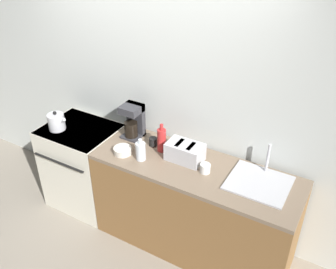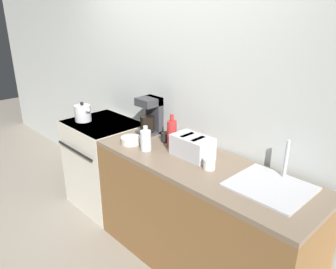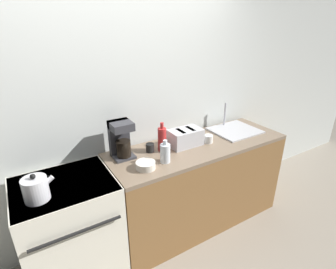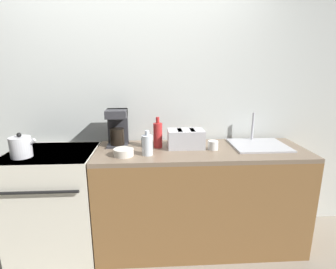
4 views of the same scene
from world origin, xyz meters
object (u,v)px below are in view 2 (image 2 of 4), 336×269
object	(u,v)px
kettle	(83,113)
bottle_red	(172,133)
coffee_maker	(151,115)
bowl	(131,140)
stove	(105,163)
bottle_clear	(146,140)
toaster	(192,146)
cup_white	(209,164)
cup_black	(165,137)

from	to	relation	value
kettle	bottle_red	bearing A→B (deg)	10.15
coffee_maker	bowl	size ratio (longest dim) A/B	2.05
stove	coffee_maker	world-z (taller)	coffee_maker
coffee_maker	bottle_clear	xyz separation A→B (m)	(0.27, -0.29, -0.08)
toaster	cup_white	world-z (taller)	toaster
bottle_red	coffee_maker	bearing A→B (deg)	166.66
bottle_red	toaster	bearing A→B (deg)	-4.92
coffee_maker	cup_black	world-z (taller)	coffee_maker
toaster	cup_white	distance (m)	0.25
stove	bottle_red	bearing A→B (deg)	5.48
cup_white	bowl	xyz separation A→B (m)	(-0.76, -0.12, -0.01)
bottle_red	bowl	size ratio (longest dim) A/B	1.69
coffee_maker	cup_black	distance (m)	0.29
stove	toaster	bearing A→B (deg)	3.27
toaster	cup_black	distance (m)	0.37
stove	cup_white	distance (m)	1.48
coffee_maker	bottle_clear	distance (m)	0.41
kettle	bottle_clear	distance (m)	1.01
kettle	toaster	distance (m)	1.36
kettle	coffee_maker	bearing A→B (deg)	21.15
stove	kettle	bearing A→B (deg)	-148.91
toaster	cup_black	xyz separation A→B (m)	(-0.36, 0.05, -0.04)
toaster	coffee_maker	bearing A→B (deg)	170.03
stove	toaster	size ratio (longest dim) A/B	2.93
bottle_clear	bowl	size ratio (longest dim) A/B	1.26
stove	toaster	distance (m)	1.29
bottle_red	bowl	bearing A→B (deg)	-142.78
cup_white	cup_black	distance (m)	0.60
cup_white	bowl	distance (m)	0.77
toaster	coffee_maker	size ratio (longest dim) A/B	0.96
kettle	cup_white	xyz separation A→B (m)	(1.58, 0.10, -0.04)
bottle_clear	toaster	bearing A→B (deg)	28.66
stove	bottle_red	distance (m)	1.08
stove	coffee_maker	distance (m)	0.85
stove	bottle_red	world-z (taller)	bottle_red
bottle_clear	bowl	xyz separation A→B (m)	(-0.19, -0.01, -0.06)
stove	cup_white	bearing A→B (deg)	-0.24
kettle	coffee_maker	world-z (taller)	coffee_maker
kettle	bottle_clear	xyz separation A→B (m)	(1.01, -0.01, 0.00)
coffee_maker	bottle_clear	size ratio (longest dim) A/B	1.62
bottle_red	bottle_clear	bearing A→B (deg)	-113.60
toaster	bottle_red	bearing A→B (deg)	175.08
kettle	bowl	distance (m)	0.81
bottle_red	cup_black	xyz separation A→B (m)	(-0.11, 0.03, -0.08)
toaster	bowl	size ratio (longest dim) A/B	1.96
bottle_red	bowl	distance (m)	0.37
stove	kettle	world-z (taller)	kettle
kettle	bottle_clear	bearing A→B (deg)	-0.61
stove	cup_white	xyz separation A→B (m)	(1.40, -0.01, 0.50)
coffee_maker	cup_black	xyz separation A→B (m)	(0.25, -0.06, -0.13)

